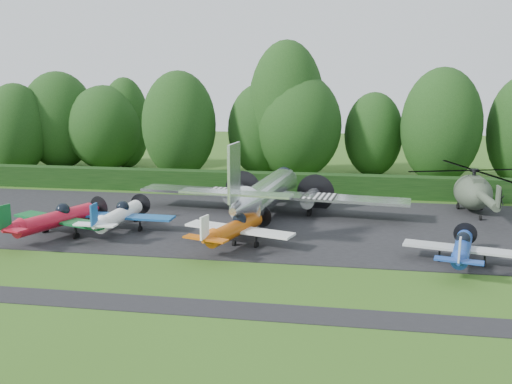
% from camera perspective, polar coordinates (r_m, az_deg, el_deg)
% --- Properties ---
extents(ground, '(160.00, 160.00, 0.00)m').
position_cam_1_polar(ground, '(33.37, -5.04, -7.36)').
color(ground, '#345A19').
rests_on(ground, ground).
extents(apron, '(70.00, 18.00, 0.01)m').
position_cam_1_polar(apron, '(42.71, -1.70, -3.09)').
color(apron, black).
rests_on(apron, ground).
extents(taxiway_verge, '(70.00, 2.00, 0.00)m').
position_cam_1_polar(taxiway_verge, '(27.98, -8.16, -11.24)').
color(taxiway_verge, black).
rests_on(taxiway_verge, ground).
extents(hedgerow, '(90.00, 1.60, 2.00)m').
position_cam_1_polar(hedgerow, '(53.26, 0.59, -0.15)').
color(hedgerow, black).
rests_on(hedgerow, ground).
extents(transport_plane, '(21.54, 16.51, 6.90)m').
position_cam_1_polar(transport_plane, '(43.80, 1.06, -0.14)').
color(transport_plane, silver).
rests_on(transport_plane, ground).
extents(light_plane_red, '(8.03, 8.44, 3.08)m').
position_cam_1_polar(light_plane_red, '(40.91, -19.40, -2.56)').
color(light_plane_red, '#B31026').
rests_on(light_plane_red, ground).
extents(light_plane_white, '(7.48, 7.86, 2.87)m').
position_cam_1_polar(light_plane_white, '(41.08, -13.50, -2.29)').
color(light_plane_white, white).
rests_on(light_plane_white, ground).
extents(light_plane_orange, '(7.46, 7.85, 2.87)m').
position_cam_1_polar(light_plane_orange, '(36.60, -2.12, -3.66)').
color(light_plane_orange, '#BB520B').
rests_on(light_plane_orange, ground).
extents(light_plane_blue, '(6.68, 7.03, 2.57)m').
position_cam_1_polar(light_plane_blue, '(34.98, 19.91, -5.29)').
color(light_plane_blue, '#193D98').
rests_on(light_plane_blue, ground).
extents(helicopter, '(10.93, 12.79, 3.52)m').
position_cam_1_polar(helicopter, '(48.79, 20.90, 0.26)').
color(helicopter, '#3B4837').
rests_on(helicopter, ground).
extents(tree_0, '(9.17, 9.17, 11.17)m').
position_cam_1_polar(tree_0, '(60.97, 4.23, 6.60)').
color(tree_0, black).
rests_on(tree_0, ground).
extents(tree_1, '(6.25, 6.25, 9.13)m').
position_cam_1_polar(tree_1, '(63.31, 11.67, 5.64)').
color(tree_1, black).
rests_on(tree_1, ground).
extents(tree_2, '(5.65, 5.65, 10.67)m').
position_cam_1_polar(tree_2, '(69.36, -12.94, 6.72)').
color(tree_2, black).
rests_on(tree_2, ground).
extents(tree_4, '(6.93, 6.93, 10.05)m').
position_cam_1_polar(tree_4, '(69.82, -22.83, 5.89)').
color(tree_4, black).
rests_on(tree_4, ground).
extents(tree_6, '(8.61, 8.61, 11.36)m').
position_cam_1_polar(tree_6, '(71.35, -19.09, 6.79)').
color(tree_6, black).
rests_on(tree_6, ground).
extents(tree_7, '(7.85, 7.85, 11.39)m').
position_cam_1_polar(tree_7, '(61.45, -7.71, 6.66)').
color(tree_7, black).
rests_on(tree_7, ground).
extents(tree_9, '(7.31, 7.31, 10.04)m').
position_cam_1_polar(tree_9, '(62.68, 0.52, 6.24)').
color(tree_9, black).
rests_on(tree_9, ground).
extents(tree_11, '(7.99, 7.99, 11.70)m').
position_cam_1_polar(tree_11, '(60.51, 18.02, 6.28)').
color(tree_11, black).
rests_on(tree_11, ground).
extents(tree_12, '(8.21, 8.21, 14.56)m').
position_cam_1_polar(tree_12, '(61.62, 3.05, 8.24)').
color(tree_12, black).
rests_on(tree_12, ground).
extents(tree_13, '(8.63, 8.63, 9.79)m').
position_cam_1_polar(tree_13, '(68.77, -14.86, 6.23)').
color(tree_13, black).
rests_on(tree_13, ground).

